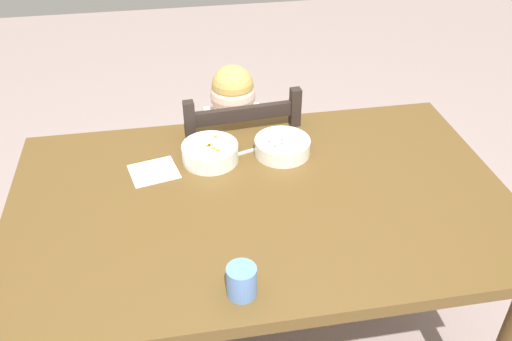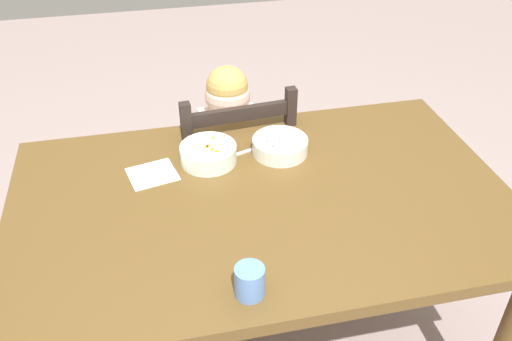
{
  "view_description": "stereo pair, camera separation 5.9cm",
  "coord_description": "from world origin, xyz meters",
  "px_view_note": "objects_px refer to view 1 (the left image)",
  "views": [
    {
      "loc": [
        -0.24,
        -1.27,
        1.78
      ],
      "look_at": [
        -0.0,
        0.07,
        0.81
      ],
      "focal_mm": 38.34,
      "sensor_mm": 36.0,
      "label": 1
    },
    {
      "loc": [
        -0.3,
        -1.26,
        1.78
      ],
      "look_at": [
        -0.0,
        0.07,
        0.81
      ],
      "focal_mm": 38.34,
      "sensor_mm": 36.0,
      "label": 2
    }
  ],
  "objects_px": {
    "dining_table": "(261,221)",
    "drinking_cup": "(242,281)",
    "spoon": "(237,154)",
    "child_figure": "(235,145)",
    "bowl_of_peas": "(282,146)",
    "dining_chair": "(237,182)",
    "bowl_of_carrots": "(210,152)"
  },
  "relations": [
    {
      "from": "dining_table",
      "to": "drinking_cup",
      "type": "height_order",
      "value": "drinking_cup"
    },
    {
      "from": "spoon",
      "to": "drinking_cup",
      "type": "height_order",
      "value": "drinking_cup"
    },
    {
      "from": "child_figure",
      "to": "spoon",
      "type": "relative_size",
      "value": 6.92
    },
    {
      "from": "bowl_of_peas",
      "to": "spoon",
      "type": "relative_size",
      "value": 1.36
    },
    {
      "from": "dining_table",
      "to": "dining_chair",
      "type": "xyz_separation_m",
      "value": [
        -0.01,
        0.52,
        -0.23
      ]
    },
    {
      "from": "dining_chair",
      "to": "child_figure",
      "type": "height_order",
      "value": "child_figure"
    },
    {
      "from": "bowl_of_carrots",
      "to": "dining_table",
      "type": "bearing_deg",
      "value": -59.29
    },
    {
      "from": "dining_chair",
      "to": "bowl_of_peas",
      "type": "xyz_separation_m",
      "value": [
        0.12,
        -0.3,
        0.35
      ]
    },
    {
      "from": "child_figure",
      "to": "drinking_cup",
      "type": "relative_size",
      "value": 11.25
    },
    {
      "from": "dining_table",
      "to": "bowl_of_peas",
      "type": "relative_size",
      "value": 8.11
    },
    {
      "from": "child_figure",
      "to": "spoon",
      "type": "height_order",
      "value": "child_figure"
    },
    {
      "from": "dining_chair",
      "to": "bowl_of_peas",
      "type": "bearing_deg",
      "value": -68.64
    },
    {
      "from": "dining_table",
      "to": "dining_chair",
      "type": "bearing_deg",
      "value": 90.58
    },
    {
      "from": "dining_table",
      "to": "drinking_cup",
      "type": "bearing_deg",
      "value": -107.48
    },
    {
      "from": "dining_chair",
      "to": "bowl_of_carrots",
      "type": "height_order",
      "value": "dining_chair"
    },
    {
      "from": "dining_chair",
      "to": "bowl_of_carrots",
      "type": "relative_size",
      "value": 4.92
    },
    {
      "from": "child_figure",
      "to": "bowl_of_carrots",
      "type": "height_order",
      "value": "child_figure"
    },
    {
      "from": "drinking_cup",
      "to": "spoon",
      "type": "bearing_deg",
      "value": 82.88
    },
    {
      "from": "dining_chair",
      "to": "spoon",
      "type": "height_order",
      "value": "dining_chair"
    },
    {
      "from": "dining_table",
      "to": "spoon",
      "type": "distance_m",
      "value": 0.26
    },
    {
      "from": "child_figure",
      "to": "bowl_of_carrots",
      "type": "bearing_deg",
      "value": -112.44
    },
    {
      "from": "dining_table",
      "to": "bowl_of_peas",
      "type": "xyz_separation_m",
      "value": [
        0.11,
        0.22,
        0.12
      ]
    },
    {
      "from": "dining_chair",
      "to": "child_figure",
      "type": "xyz_separation_m",
      "value": [
        -0.0,
        -0.01,
        0.18
      ]
    },
    {
      "from": "child_figure",
      "to": "drinking_cup",
      "type": "bearing_deg",
      "value": -96.9
    },
    {
      "from": "dining_chair",
      "to": "bowl_of_peas",
      "type": "relative_size",
      "value": 4.88
    },
    {
      "from": "dining_chair",
      "to": "drinking_cup",
      "type": "height_order",
      "value": "dining_chair"
    },
    {
      "from": "bowl_of_peas",
      "to": "child_figure",
      "type": "bearing_deg",
      "value": 112.44
    },
    {
      "from": "child_figure",
      "to": "drinking_cup",
      "type": "xyz_separation_m",
      "value": [
        -0.11,
        -0.88,
        0.18
      ]
    },
    {
      "from": "bowl_of_carrots",
      "to": "drinking_cup",
      "type": "height_order",
      "value": "drinking_cup"
    },
    {
      "from": "bowl_of_peas",
      "to": "bowl_of_carrots",
      "type": "distance_m",
      "value": 0.24
    },
    {
      "from": "drinking_cup",
      "to": "bowl_of_peas",
      "type": "bearing_deg",
      "value": 68.83
    },
    {
      "from": "dining_chair",
      "to": "bowl_of_carrots",
      "type": "distance_m",
      "value": 0.48
    }
  ]
}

